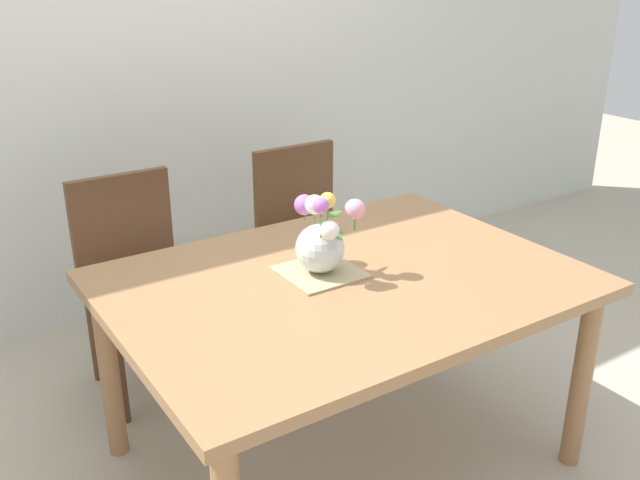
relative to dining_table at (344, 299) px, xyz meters
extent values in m
plane|color=#B7AD99|center=(0.00, 0.00, -0.65)|extent=(12.00, 12.00, 0.00)
cube|color=silver|center=(0.00, 1.60, 0.75)|extent=(7.00, 0.10, 2.80)
cube|color=#9E7047|center=(0.00, 0.00, 0.06)|extent=(1.52, 1.12, 0.04)
cylinder|color=#9E7047|center=(0.68, -0.48, -0.30)|extent=(0.07, 0.07, 0.69)
cylinder|color=#9E7047|center=(-0.68, 0.48, -0.30)|extent=(0.07, 0.07, 0.69)
cylinder|color=#9E7047|center=(0.68, 0.48, -0.30)|extent=(0.07, 0.07, 0.69)
cube|color=brown|center=(-0.42, 0.82, -0.19)|extent=(0.42, 0.42, 0.04)
cylinder|color=brown|center=(-0.24, 0.64, -0.43)|extent=(0.04, 0.04, 0.44)
cylinder|color=brown|center=(-0.60, 0.64, -0.43)|extent=(0.04, 0.04, 0.44)
cylinder|color=brown|center=(-0.24, 1.00, -0.43)|extent=(0.04, 0.04, 0.44)
cylinder|color=brown|center=(-0.60, 1.00, -0.43)|extent=(0.04, 0.04, 0.44)
cube|color=brown|center=(-0.42, 1.01, 0.04)|extent=(0.42, 0.04, 0.42)
cube|color=brown|center=(0.42, 0.82, -0.19)|extent=(0.42, 0.42, 0.04)
cylinder|color=brown|center=(0.60, 0.64, -0.43)|extent=(0.04, 0.04, 0.44)
cylinder|color=brown|center=(0.24, 0.64, -0.43)|extent=(0.04, 0.04, 0.44)
cylinder|color=brown|center=(0.60, 1.00, -0.43)|extent=(0.04, 0.04, 0.44)
cylinder|color=brown|center=(0.24, 1.00, -0.43)|extent=(0.04, 0.04, 0.44)
cube|color=brown|center=(0.42, 1.01, 0.04)|extent=(0.42, 0.04, 0.42)
cube|color=tan|center=(-0.05, 0.07, 0.08)|extent=(0.25, 0.25, 0.01)
sphere|color=silver|center=(-0.05, 0.07, 0.17)|extent=(0.16, 0.16, 0.16)
sphere|color=#EFD14C|center=(-0.03, 0.06, 0.33)|extent=(0.05, 0.05, 0.05)
cylinder|color=#478438|center=(-0.03, 0.06, 0.28)|extent=(0.01, 0.01, 0.10)
sphere|color=#EA9EBC|center=(0.05, 0.02, 0.30)|extent=(0.07, 0.07, 0.07)
cylinder|color=#478438|center=(0.05, 0.02, 0.27)|extent=(0.01, 0.01, 0.07)
sphere|color=#B266C6|center=(-0.08, 0.02, 0.34)|extent=(0.05, 0.05, 0.05)
cylinder|color=#478438|center=(-0.08, 0.02, 0.28)|extent=(0.01, 0.01, 0.11)
sphere|color=white|center=(-0.05, 0.10, 0.31)|extent=(0.07, 0.07, 0.07)
cylinder|color=#478438|center=(-0.05, 0.10, 0.27)|extent=(0.01, 0.01, 0.08)
sphere|color=white|center=(-0.07, -0.01, 0.26)|extent=(0.06, 0.06, 0.06)
cylinder|color=#478438|center=(-0.07, -0.01, 0.25)|extent=(0.01, 0.01, 0.03)
sphere|color=#B266C6|center=(-0.04, 0.19, 0.29)|extent=(0.07, 0.07, 0.07)
cylinder|color=#478438|center=(-0.04, 0.19, 0.26)|extent=(0.01, 0.01, 0.06)
ellipsoid|color=#478438|center=(-0.05, 0.00, 0.26)|extent=(0.03, 0.07, 0.02)
ellipsoid|color=#478438|center=(-0.05, -0.02, 0.24)|extent=(0.02, 0.07, 0.01)
ellipsoid|color=#478438|center=(0.02, 0.09, 0.27)|extent=(0.07, 0.04, 0.01)
ellipsoid|color=#478438|center=(-0.03, 0.00, 0.25)|extent=(0.04, 0.07, 0.02)
camera|label=1|loc=(-1.22, -1.72, 1.07)|focal=39.47mm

